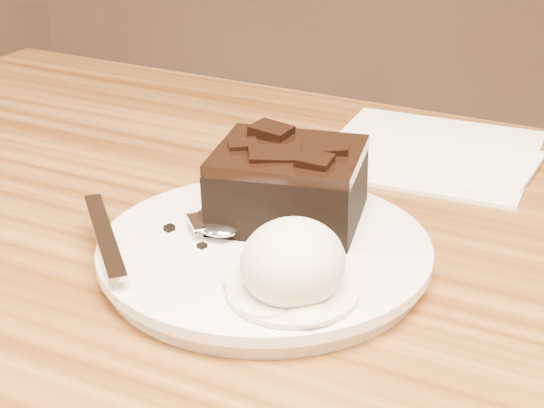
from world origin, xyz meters
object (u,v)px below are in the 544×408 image
at_px(napkin, 430,151).
at_px(plate, 265,255).
at_px(brownie, 288,189).
at_px(ice_cream_scoop, 293,263).
at_px(spoon, 218,224).

bearing_deg(napkin, plate, -98.11).
xyz_separation_m(brownie, napkin, (0.04, 0.19, -0.04)).
bearing_deg(plate, ice_cream_scoop, -47.85).
xyz_separation_m(brownie, spoon, (-0.03, -0.04, -0.02)).
relative_size(plate, napkin, 1.25).
height_order(spoon, napkin, spoon).
bearing_deg(napkin, spoon, -106.32).
distance_m(brownie, spoon, 0.05).
distance_m(plate, napkin, 0.23).
bearing_deg(spoon, napkin, 28.50).
height_order(ice_cream_scoop, napkin, ice_cream_scoop).
bearing_deg(ice_cream_scoop, plate, 132.15).
relative_size(brownie, ice_cream_scoop, 1.49).
bearing_deg(brownie, spoon, -131.30).
height_order(plate, ice_cream_scoop, ice_cream_scoop).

